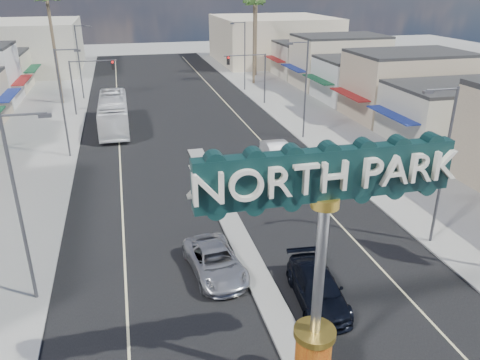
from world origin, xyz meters
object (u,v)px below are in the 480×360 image
streetlight_l_far (80,59)px  city_bus (114,113)px  suv_left (215,261)px  streetlight_l_near (21,202)px  streetlight_r_mid (304,86)px  suv_right (317,288)px  gateway_sign (322,248)px  streetlight_r_near (442,160)px  traffic_signal_right (250,69)px  car_parked_right (278,153)px  palm_left_far (48,4)px  palm_right_mid (254,7)px  streetlight_r_far (244,53)px  traffic_signal_left (89,76)px  streetlight_l_mid (64,98)px

streetlight_l_far → city_bus: 15.11m
suv_left → streetlight_l_near: bearing=173.8°
streetlight_l_near → streetlight_r_mid: size_ratio=1.00×
suv_right → city_bus: 32.42m
suv_left → suv_right: 5.37m
gateway_sign → streetlight_r_near: 13.19m
traffic_signal_right → car_parked_right: bearing=-98.8°
gateway_sign → palm_left_far: bearing=105.1°
traffic_signal_right → streetlight_l_far: size_ratio=0.67×
streetlight_l_near → palm_right_mid: 51.92m
suv_right → streetlight_l_near: bearing=170.1°
streetlight_l_near → streetlight_r_far: bearing=63.6°
traffic_signal_left → streetlight_r_mid: streetlight_r_mid is taller
streetlight_r_near → traffic_signal_left: bearing=120.0°
streetlight_l_far → car_parked_right: bearing=-59.1°
gateway_sign → suv_left: bearing=104.0°
traffic_signal_right → streetlight_l_mid: (-19.62, -13.99, 0.79)m
traffic_signal_left → streetlight_l_mid: bearing=-95.1°
car_parked_right → city_bus: bearing=135.4°
streetlight_l_near → palm_left_far: palm_left_far is taller
streetlight_l_near → suv_left: (8.43, -0.00, -4.35)m
city_bus → streetlight_l_near: bearing=-97.1°
gateway_sign → city_bus: (-6.83, 35.76, -4.31)m
palm_left_far → suv_right: size_ratio=2.59×
streetlight_r_near → suv_right: streetlight_r_near is taller
streetlight_l_far → suv_left: streetlight_l_far is taller
suv_left → city_bus: size_ratio=0.44×
suv_left → suv_right: suv_right is taller
traffic_signal_right → streetlight_l_mid: streetlight_l_mid is taller
gateway_sign → streetlight_r_mid: 29.91m
traffic_signal_right → streetlight_l_mid: size_ratio=0.67×
streetlight_l_mid → streetlight_r_mid: bearing=0.0°
streetlight_r_far → suv_right: streetlight_r_far is taller
traffic_signal_right → streetlight_r_mid: bearing=-84.9°
gateway_sign → streetlight_l_near: size_ratio=1.02×
streetlight_r_near → city_bus: size_ratio=0.77×
streetlight_l_mid → palm_left_far: bearing=97.3°
streetlight_l_near → suv_right: (12.60, -3.39, -4.33)m
gateway_sign → palm_left_far: 50.06m
palm_left_far → car_parked_right: (19.12, -25.71, -10.65)m
streetlight_l_near → palm_right_mid: bearing=63.0°
streetlight_l_far → palm_left_far: palm_left_far is taller
streetlight_r_far → palm_right_mid: bearing=57.3°
traffic_signal_right → streetlight_r_mid: 14.07m
traffic_signal_left → city_bus: 7.19m
traffic_signal_right → streetlight_l_far: bearing=157.8°
streetlight_l_near → streetlight_r_near: bearing=0.0°
traffic_signal_left → car_parked_right: bearing=-52.2°
gateway_sign → traffic_signal_left: 43.04m
city_bus → gateway_sign: bearing=-78.9°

